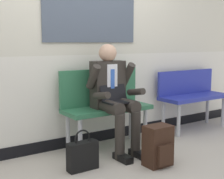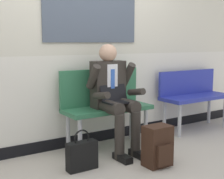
% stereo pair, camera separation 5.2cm
% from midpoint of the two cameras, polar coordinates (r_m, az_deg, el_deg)
% --- Properties ---
extents(ground_plane, '(18.00, 18.00, 0.00)m').
position_cam_midpoint_polar(ground_plane, '(3.60, 0.42, -12.39)').
color(ground_plane, '#B2A899').
extents(station_wall, '(5.67, 0.17, 3.12)m').
position_cam_midpoint_polar(station_wall, '(4.02, -5.76, 12.31)').
color(station_wall, beige).
rests_on(station_wall, ground).
extents(bench_with_person, '(1.08, 0.42, 0.95)m').
position_cam_midpoint_polar(bench_with_person, '(3.91, -1.72, -2.18)').
color(bench_with_person, '#2D6B47').
rests_on(bench_with_person, ground).
extents(bench_empty, '(1.11, 0.42, 0.86)m').
position_cam_midpoint_polar(bench_empty, '(4.89, 13.61, -0.66)').
color(bench_empty, '#28339E').
rests_on(bench_empty, ground).
extents(person_seated, '(0.57, 0.70, 1.26)m').
position_cam_midpoint_polar(person_seated, '(3.73, -0.07, -0.89)').
color(person_seated, '#2D2823').
rests_on(person_seated, ground).
extents(backpack, '(0.28, 0.24, 0.43)m').
position_cam_midpoint_polar(backpack, '(3.42, 7.77, -9.92)').
color(backpack, '#331E14').
rests_on(backpack, ground).
extents(handbag, '(0.32, 0.12, 0.42)m').
position_cam_midpoint_polar(handbag, '(3.31, -5.68, -11.50)').
color(handbag, black).
rests_on(handbag, ground).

